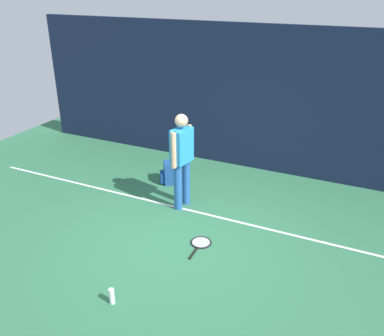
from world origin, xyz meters
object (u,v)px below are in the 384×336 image
Objects in this scene: backpack at (168,173)px; water_bottle at (112,296)px; tennis_racket at (200,243)px; tennis_player at (182,156)px; tennis_ball_near_player at (187,177)px.

backpack is 3.40m from water_bottle.
tennis_racket is at bearing 7.60° from backpack.
tennis_player is 2.72m from water_bottle.
tennis_racket is (0.78, -0.94, -0.95)m from tennis_player.
water_bottle reaches higher than tennis_racket.
backpack is 0.45m from tennis_ball_near_player.
tennis_ball_near_player is 0.31× the size of water_bottle.
tennis_racket is 2.87× the size of water_bottle.
backpack is at bearing 52.98° from tennis_player.
tennis_player is 2.75× the size of tennis_racket.
water_bottle reaches higher than tennis_ball_near_player.
tennis_racket is 1.69m from water_bottle.
tennis_racket is at bearing -130.46° from tennis_player.
water_bottle is (0.95, -3.27, -0.10)m from backpack.
tennis_player is 1.22m from backpack.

